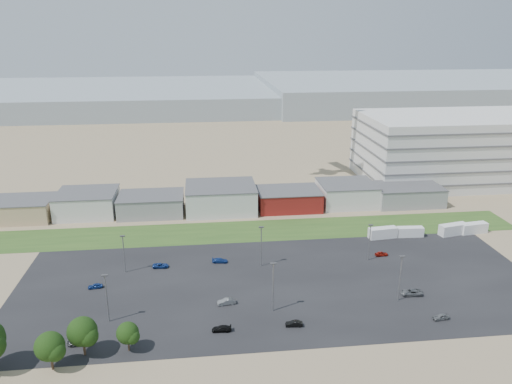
{
  "coord_description": "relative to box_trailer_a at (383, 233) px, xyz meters",
  "views": [
    {
      "loc": [
        -12.07,
        -81.15,
        56.07
      ],
      "look_at": [
        -0.2,
        22.0,
        21.82
      ],
      "focal_mm": 35.0,
      "sensor_mm": 36.0,
      "label": 1
    }
  ],
  "objects": [
    {
      "name": "ground",
      "position": [
        -37.96,
        -42.88,
        -1.5
      ],
      "size": [
        700.0,
        700.0,
        0.0
      ],
      "primitive_type": "plane",
      "color": "#8F7F5B",
      "rests_on": "ground"
    },
    {
      "name": "parking_lot",
      "position": [
        -32.96,
        -22.88,
        -1.49
      ],
      "size": [
        120.0,
        50.0,
        0.01
      ],
      "primitive_type": "cube",
      "color": "black",
      "rests_on": "ground"
    },
    {
      "name": "grass_strip",
      "position": [
        -37.96,
        9.12,
        -1.49
      ],
      "size": [
        160.0,
        16.0,
        0.02
      ],
      "primitive_type": "cube",
      "color": "#2B4D1D",
      "rests_on": "ground"
    },
    {
      "name": "hills_backdrop",
      "position": [
        2.04,
        272.12,
        3.0
      ],
      "size": [
        700.0,
        200.0,
        9.0
      ],
      "primitive_type": null,
      "color": "gray",
      "rests_on": "ground"
    },
    {
      "name": "building_row",
      "position": [
        -54.96,
        28.12,
        2.5
      ],
      "size": [
        170.0,
        20.0,
        8.0
      ],
      "primitive_type": null,
      "color": "silver",
      "rests_on": "ground"
    },
    {
      "name": "parking_garage",
      "position": [
        52.04,
        52.12,
        11.0
      ],
      "size": [
        80.0,
        40.0,
        25.0
      ],
      "primitive_type": "cube",
      "color": "silver",
      "rests_on": "ground"
    },
    {
      "name": "box_trailer_a",
      "position": [
        0.0,
        0.0,
        0.0
      ],
      "size": [
        8.21,
        3.35,
        3.0
      ],
      "primitive_type": null,
      "rotation": [
        0.0,
        0.0,
        0.11
      ],
      "color": "silver",
      "rests_on": "ground"
    },
    {
      "name": "box_trailer_b",
      "position": [
        8.05,
        0.13,
        -0.12
      ],
      "size": [
        7.44,
        2.66,
        2.75
      ],
      "primitive_type": null,
      "rotation": [
        0.0,
        0.0,
        -0.05
      ],
      "color": "silver",
      "rests_on": "ground"
    },
    {
      "name": "box_trailer_c",
      "position": [
        20.76,
        -0.01,
        0.06
      ],
      "size": [
        8.68,
        4.28,
        3.12
      ],
      "primitive_type": null,
      "rotation": [
        0.0,
        0.0,
        0.21
      ],
      "color": "silver",
      "rests_on": "ground"
    },
    {
      "name": "box_trailer_d",
      "position": [
        27.13,
        0.41,
        -0.01
      ],
      "size": [
        8.21,
        3.51,
        2.98
      ],
      "primitive_type": null,
      "rotation": [
        0.0,
        0.0,
        0.13
      ],
      "color": "silver",
      "rests_on": "ground"
    },
    {
      "name": "tree_mid",
      "position": [
        -76.65,
        -48.34,
        2.57
      ],
      "size": [
        5.43,
        5.43,
        8.14
      ],
      "primitive_type": null,
      "color": "black",
      "rests_on": "ground"
    },
    {
      "name": "tree_right",
      "position": [
        -71.99,
        -44.8,
        2.76
      ],
      "size": [
        5.68,
        5.68,
        8.51
      ],
      "primitive_type": null,
      "color": "black",
      "rests_on": "ground"
    },
    {
      "name": "tree_near",
      "position": [
        -64.24,
        -44.45,
        1.75
      ],
      "size": [
        4.34,
        4.34,
        6.5
      ],
      "primitive_type": null,
      "color": "black",
      "rests_on": "ground"
    },
    {
      "name": "lightpole_front_l",
      "position": [
        -69.4,
        -34.25,
        3.69
      ],
      "size": [
        1.22,
        0.51,
        10.37
      ],
      "primitive_type": null,
      "color": "slate",
      "rests_on": "ground"
    },
    {
      "name": "lightpole_front_m",
      "position": [
        -36.16,
        -34.11,
        3.99
      ],
      "size": [
        1.29,
        0.54,
        10.98
      ],
      "primitive_type": null,
      "color": "slate",
      "rests_on": "ground"
    },
    {
      "name": "lightpole_front_r",
      "position": [
        -8.64,
        -33.09,
        3.77
      ],
      "size": [
        1.24,
        0.52,
        10.54
      ],
      "primitive_type": null,
      "color": "slate",
      "rests_on": "ground"
    },
    {
      "name": "lightpole_back_l",
      "position": [
        -68.95,
        -12.92,
        3.26
      ],
      "size": [
        1.12,
        0.47,
        9.52
      ],
      "primitive_type": null,
      "color": "slate",
      "rests_on": "ground"
    },
    {
      "name": "lightpole_back_m",
      "position": [
        -36.0,
        -13.34,
        3.71
      ],
      "size": [
        1.23,
        0.51,
        10.42
      ],
      "primitive_type": null,
      "color": "slate",
      "rests_on": "ground"
    },
    {
      "name": "lightpole_back_r",
      "position": [
        -8.57,
        -13.21,
        3.33
      ],
      "size": [
        1.14,
        0.47,
        9.65
      ],
      "primitive_type": null,
      "color": "slate",
      "rests_on": "ground"
    },
    {
      "name": "parked_car_0",
      "position": [
        -4.87,
        -31.27,
        -0.84
      ],
      "size": [
        4.87,
        2.53,
        1.31
      ],
      "primitive_type": "imported",
      "rotation": [
        0.0,
        0.0,
        -1.65
      ],
      "color": "#595B5E",
      "rests_on": "ground"
    },
    {
      "name": "parked_car_2",
      "position": [
        -2.88,
        -41.23,
        -0.91
      ],
      "size": [
        3.57,
        1.79,
        1.17
      ],
      "primitive_type": "imported",
      "rotation": [
        0.0,
        0.0,
        -1.45
      ],
      "color": "#595B5E",
      "rests_on": "ground"
    },
    {
      "name": "parked_car_3",
      "position": [
        -47.13,
        -40.27,
        -0.94
      ],
      "size": [
        3.91,
        1.79,
        1.11
      ],
      "primitive_type": "imported",
      "rotation": [
        0.0,
        0.0,
        -1.64
      ],
      "color": "black",
      "rests_on": "ground"
    },
    {
      "name": "parked_car_4",
      "position": [
        -45.59,
        -30.46,
        -0.85
      ],
      "size": [
        4.09,
        1.9,
        1.3
      ],
      "primitive_type": "imported",
      "rotation": [
        0.0,
        0.0,
        -1.43
      ],
      "color": "#595B5E",
      "rests_on": "ground"
    },
    {
      "name": "parked_car_5",
      "position": [
        -74.72,
        -20.14,
        -0.95
      ],
      "size": [
        3.35,
        1.66,
        1.1
      ],
      "primitive_type": "imported",
      "rotation": [
        0.0,
        0.0,
        -1.46
      ],
      "color": "navy",
      "rests_on": "ground"
    },
    {
      "name": "parked_car_6",
      "position": [
        -46.06,
        -10.36,
        -0.93
      ],
      "size": [
        4.08,
        2.05,
        1.14
      ],
      "primitive_type": "imported",
      "rotation": [
        0.0,
        0.0,
        1.45
      ],
      "color": "navy",
      "rests_on": "ground"
    },
    {
      "name": "parked_car_8",
      "position": [
        -4.38,
        -11.27,
        -0.93
      ],
      "size": [
        3.42,
        1.57,
        1.14
      ],
      "primitive_type": "imported",
      "rotation": [
        0.0,
        0.0,
        1.64
      ],
      "color": "#9B180E",
      "rests_on": "ground"
    },
    {
      "name": "parked_car_9",
      "position": [
        -60.7,
        -11.47,
        -0.95
      ],
      "size": [
        4.0,
        1.99,
        1.09
      ],
      "primitive_type": "imported",
      "rotation": [
        0.0,
        0.0,
        1.52
      ],
      "color": "navy",
      "rests_on": "ground"
    },
    {
      "name": "parked_car_10",
      "position": [
        -73.5,
        -41.57,
        -0.84
      ],
      "size": [
        4.57,
        1.91,
        1.32
      ],
      "primitive_type": "imported",
      "rotation": [
        0.0,
        0.0,
        1.58
      ],
      "color": "#595B5E",
      "rests_on": "ground"
    },
    {
      "name": "parked_car_13",
      "position": [
        -32.82,
        -40.21,
        -0.93
      ],
      "size": [
        3.51,
        1.51,
        1.13
      ],
      "primitive_type": "imported",
      "rotation": [
        0.0,
        0.0,
        -1.66
      ],
      "color": "black",
      "rests_on": "ground"
    }
  ]
}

